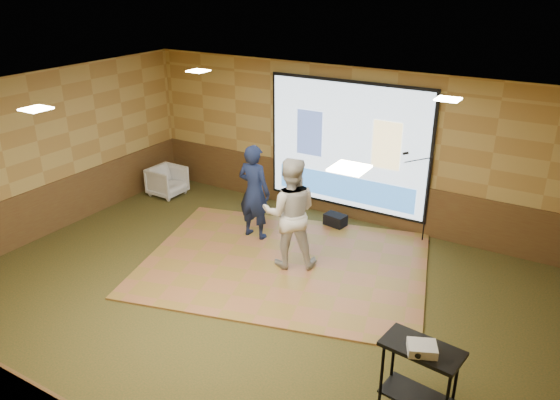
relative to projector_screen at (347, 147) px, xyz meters
The scene contains 17 objects.
ground 3.74m from the projector_screen, 90.00° to the right, with size 9.00×9.00×0.00m, color #283417.
room_shell 3.49m from the projector_screen, 90.00° to the right, with size 9.04×7.04×3.02m.
wainscot_back 1.00m from the projector_screen, 90.00° to the left, with size 9.00×0.04×0.95m, color #4F2E1A.
wainscot_left 5.73m from the projector_screen, 142.51° to the right, with size 0.04×7.00×0.95m, color #4F2E1A.
projector_screen is the anchor object (origin of this frame).
downlight_nw 3.12m from the projector_screen, 143.35° to the right, with size 0.32×0.32×0.02m, color beige.
downlight_ne 3.12m from the projector_screen, 36.65° to the right, with size 0.32×0.32×0.02m, color beige.
downlight_sw 5.61m from the projector_screen, 114.02° to the right, with size 0.32×0.32×0.02m, color beige.
downlight_se 5.61m from the projector_screen, 65.98° to the right, with size 0.32×0.32×0.02m, color beige.
dance_floor 2.69m from the projector_screen, 91.30° to the right, with size 4.67×3.56×0.03m, color #995E38.
player_left 2.04m from the projector_screen, 121.96° to the right, with size 0.65×0.42×1.77m, color #141D40.
player_right 2.30m from the projector_screen, 88.94° to the right, with size 0.92×0.71×1.88m, color beige.
av_table 5.34m from the projector_screen, 56.40° to the right, with size 0.86×0.45×0.90m.
projector 5.38m from the projector_screen, 56.77° to the right, with size 0.30×0.25×0.10m, color silver.
mic_stand 1.93m from the projector_screen, ahead, with size 0.65×0.27×1.67m.
banquet_chair 4.11m from the projector_screen, 166.53° to the right, with size 0.69×0.71×0.65m, color gray.
duffel_bag 1.43m from the projector_screen, 84.67° to the right, with size 0.41×0.27×0.25m, color black.
Camera 1 is at (4.05, -5.81, 4.63)m, focal length 35.00 mm.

